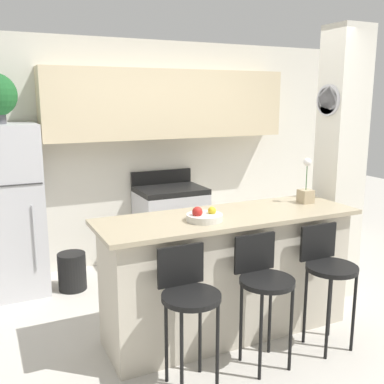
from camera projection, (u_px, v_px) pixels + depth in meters
ground_plane at (227, 331)px, 3.75m from camera, size 14.00×14.00×0.00m
wall_back at (155, 132)px, 5.17m from camera, size 5.60×0.38×2.55m
pillar_right at (340, 166)px, 4.24m from camera, size 0.38×0.32×2.55m
counter_bar at (228, 274)px, 3.65m from camera, size 2.12×0.68×1.01m
refrigerator at (5, 211)px, 4.35m from camera, size 0.69×0.65×1.67m
stove_range at (171, 225)px, 5.19m from camera, size 0.75×0.59×1.07m
bar_stool_left at (189, 297)px, 2.93m from camera, size 0.39×0.39×0.95m
bar_stool_mid at (264, 281)px, 3.18m from camera, size 0.39×0.39×0.95m
bar_stool_right at (328, 268)px, 3.43m from camera, size 0.39×0.39×0.95m
orchid_vase at (306, 190)px, 3.91m from camera, size 0.11×0.11×0.39m
fruit_bowl at (204, 216)px, 3.35m from camera, size 0.27×0.27×0.11m
trash_bin at (72, 271)px, 4.54m from camera, size 0.28×0.28×0.38m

